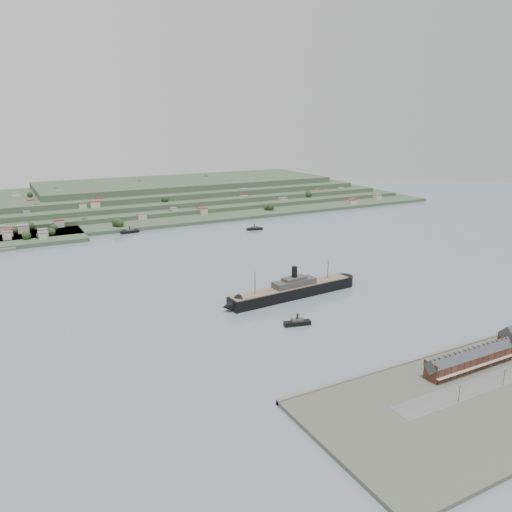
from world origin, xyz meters
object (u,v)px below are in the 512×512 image
steamship (289,291)px  tugboat (297,322)px  terrace_row (470,359)px  gabled_building (512,338)px

steamship → tugboat: size_ratio=6.45×
steamship → terrace_row: bearing=-80.2°
steamship → tugboat: steamship is taller
terrace_row → tugboat: size_ratio=3.22×
tugboat → steamship: bearing=64.5°
terrace_row → tugboat: bearing=116.2°
gabled_building → steamship: steamship is taller
terrace_row → steamship: (-23.10, 133.27, -1.91)m
gabled_building → tugboat: (-81.50, 85.50, -6.35)m
gabled_building → steamship: size_ratio=0.13×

